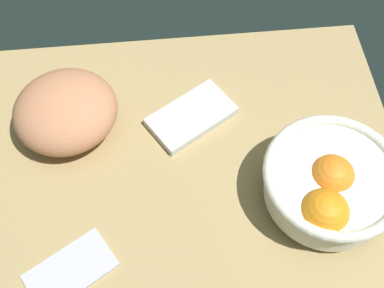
# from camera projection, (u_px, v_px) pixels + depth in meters

# --- Properties ---
(ground_plane) EXTENTS (0.65, 0.55, 0.03)m
(ground_plane) POSITION_uv_depth(u_px,v_px,m) (194.00, 174.00, 0.80)
(ground_plane) COLOR #A48957
(fruit_bowl) EXTENTS (0.20, 0.20, 0.09)m
(fruit_bowl) POSITION_uv_depth(u_px,v_px,m) (330.00, 185.00, 0.72)
(fruit_bowl) COLOR silver
(fruit_bowl) RESTS_ON ground
(bread_loaf) EXTENTS (0.21, 0.20, 0.09)m
(bread_loaf) POSITION_uv_depth(u_px,v_px,m) (66.00, 111.00, 0.79)
(bread_loaf) COLOR #C17B55
(bread_loaf) RESTS_ON ground
(napkin_folded) EXTENTS (0.16, 0.14, 0.01)m
(napkin_folded) POSITION_uv_depth(u_px,v_px,m) (192.00, 116.00, 0.83)
(napkin_folded) COLOR silver
(napkin_folded) RESTS_ON ground
(napkin_spare) EXTENTS (0.14, 0.12, 0.01)m
(napkin_spare) POSITION_uv_depth(u_px,v_px,m) (70.00, 270.00, 0.70)
(napkin_spare) COLOR #B8B5C1
(napkin_spare) RESTS_ON ground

